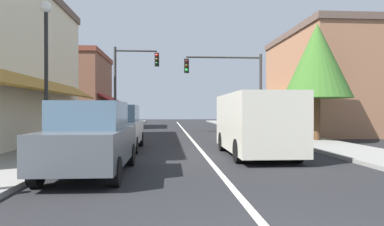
# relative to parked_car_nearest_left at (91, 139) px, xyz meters

# --- Properties ---
(ground_plane) EXTENTS (80.00, 80.00, 0.00)m
(ground_plane) POSITION_rel_parked_car_nearest_left_xyz_m (3.14, 12.45, -0.88)
(ground_plane) COLOR black
(sidewalk_left) EXTENTS (2.60, 56.00, 0.12)m
(sidewalk_left) POSITION_rel_parked_car_nearest_left_xyz_m (-2.36, 12.45, -0.82)
(sidewalk_left) COLOR gray
(sidewalk_left) RESTS_ON ground
(sidewalk_right) EXTENTS (2.60, 56.00, 0.12)m
(sidewalk_right) POSITION_rel_parked_car_nearest_left_xyz_m (8.64, 12.45, -0.82)
(sidewalk_right) COLOR gray
(sidewalk_right) RESTS_ON ground
(lane_center_stripe) EXTENTS (0.14, 52.00, 0.01)m
(lane_center_stripe) POSITION_rel_parked_car_nearest_left_xyz_m (3.14, 12.45, -0.88)
(lane_center_stripe) COLOR silver
(lane_center_stripe) RESTS_ON ground
(storefront_right_block) EXTENTS (6.17, 10.20, 6.86)m
(storefront_right_block) POSITION_rel_parked_car_nearest_left_xyz_m (12.36, 14.45, 2.56)
(storefront_right_block) COLOR #9E6B4C
(storefront_right_block) RESTS_ON ground
(storefront_far_left) EXTENTS (5.63, 8.20, 6.52)m
(storefront_far_left) POSITION_rel_parked_car_nearest_left_xyz_m (-5.82, 22.45, 2.39)
(storefront_far_left) COLOR brown
(storefront_far_left) RESTS_ON ground
(parked_car_nearest_left) EXTENTS (1.82, 4.12, 1.77)m
(parked_car_nearest_left) POSITION_rel_parked_car_nearest_left_xyz_m (0.00, 0.00, 0.00)
(parked_car_nearest_left) COLOR #4C5156
(parked_car_nearest_left) RESTS_ON ground
(parked_car_second_left) EXTENTS (1.79, 4.10, 1.77)m
(parked_car_second_left) POSITION_rel_parked_car_nearest_left_xyz_m (-0.11, 5.36, 0.00)
(parked_car_second_left) COLOR #B7BABF
(parked_car_second_left) RESTS_ON ground
(van_in_lane) EXTENTS (2.03, 5.19, 2.12)m
(van_in_lane) POSITION_rel_parked_car_nearest_left_xyz_m (4.83, 3.18, 0.27)
(van_in_lane) COLOR beige
(van_in_lane) RESTS_ON ground
(traffic_signal_mast_arm) EXTENTS (5.11, 0.50, 5.25)m
(traffic_signal_mast_arm) POSITION_rel_parked_car_nearest_left_xyz_m (6.10, 13.75, 2.73)
(traffic_signal_mast_arm) COLOR #333333
(traffic_signal_mast_arm) RESTS_ON ground
(traffic_signal_left_corner) EXTENTS (3.04, 0.50, 5.83)m
(traffic_signal_left_corner) POSITION_rel_parked_car_nearest_left_xyz_m (-0.70, 15.04, 2.95)
(traffic_signal_left_corner) COLOR #333333
(traffic_signal_left_corner) RESTS_ON ground
(street_lamp_left_near) EXTENTS (0.36, 0.36, 5.07)m
(street_lamp_left_near) POSITION_rel_parked_car_nearest_left_xyz_m (-2.06, 2.99, 2.51)
(street_lamp_left_near) COLOR black
(street_lamp_left_near) RESTS_ON ground
(tree_right_near) EXTENTS (3.30, 3.30, 5.79)m
(tree_right_near) POSITION_rel_parked_car_nearest_left_xyz_m (9.11, 7.88, 3.08)
(tree_right_near) COLOR #4C331E
(tree_right_near) RESTS_ON ground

